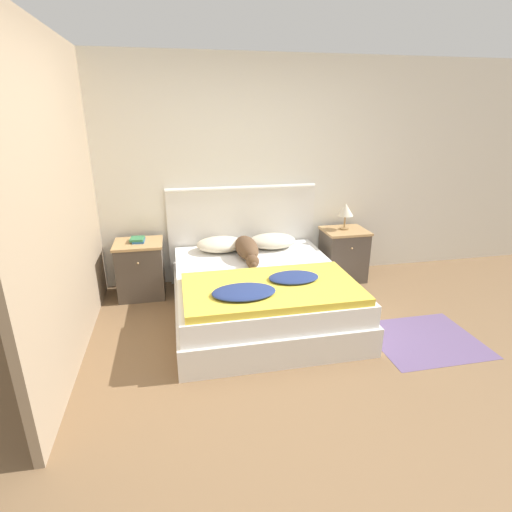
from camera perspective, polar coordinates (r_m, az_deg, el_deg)
name	(u,v)px	position (r m, az deg, el deg)	size (l,w,h in m)	color
ground_plane	(285,380)	(3.23, 4.23, -17.21)	(16.00, 16.00, 0.00)	brown
wall_back	(238,174)	(4.71, -2.52, 11.68)	(9.00, 0.06, 2.55)	silver
wall_side_left	(67,198)	(3.69, -25.40, 7.49)	(0.06, 3.10, 2.55)	gray
bed	(260,294)	(4.02, 0.55, -5.43)	(1.67, 1.91, 0.46)	silver
headboard	(243,232)	(4.79, -1.91, 3.47)	(1.75, 0.06, 1.14)	silver
nightstand_left	(141,269)	(4.59, -16.14, -1.80)	(0.51, 0.46, 0.62)	#4C4238
nightstand_right	(343,254)	(4.97, 12.35, 0.24)	(0.51, 0.46, 0.62)	#4C4238
pillow_left	(221,244)	(4.51, -5.05, 1.68)	(0.55, 0.40, 0.16)	beige
pillow_right	(272,241)	(4.61, 2.33, 2.16)	(0.55, 0.40, 0.16)	beige
quilt	(270,288)	(3.48, 2.04, -4.60)	(1.52, 0.88, 0.12)	yellow
dog	(247,249)	(4.28, -1.28, 1.05)	(0.23, 0.80, 0.21)	brown
book_stack	(138,240)	(4.50, -16.53, 2.26)	(0.15, 0.20, 0.04)	#285689
table_lamp	(346,211)	(4.85, 12.67, 6.36)	(0.19, 0.19, 0.31)	#9E7A4C
rug	(425,339)	(4.01, 22.95, -10.91)	(0.94, 0.82, 0.00)	#604C75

